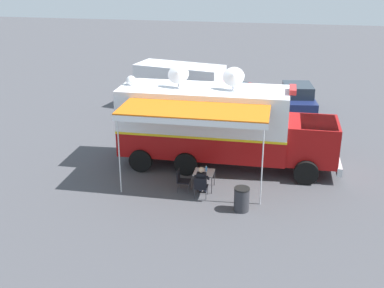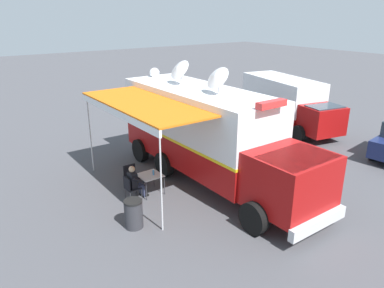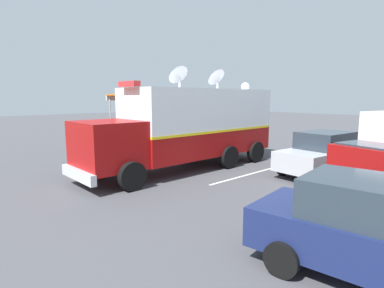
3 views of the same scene
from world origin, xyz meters
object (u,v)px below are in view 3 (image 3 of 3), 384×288
Objects in this scene: command_truck at (188,125)px; water_bottle at (161,143)px; trash_bin at (118,150)px; seated_responder at (154,145)px; folding_chair_beside_table at (170,147)px; folding_chair_at_table at (152,147)px; car_far_corner at (323,154)px; car_behind_truck at (377,232)px; folding_table at (161,146)px.

water_bottle is (2.31, -0.22, -1.11)m from command_truck.
seated_responder is at bearing -118.67° from trash_bin.
command_truck reaches higher than seated_responder.
folding_chair_beside_table is at bearing -64.25° from water_bottle.
seated_responder reaches higher than folding_chair_beside_table.
folding_chair_at_table and folding_chair_beside_table have the same top height.
car_behind_truck is at bearing 121.33° from car_far_corner.
seated_responder is (-0.19, -0.00, 0.14)m from folding_chair_at_table.
car_behind_truck reaches higher than folding_chair_at_table.
car_far_corner is (-7.36, -2.07, 0.37)m from folding_chair_beside_table.
car_behind_truck is at bearing 162.88° from folding_chair_at_table.
folding_table is at bearing -6.97° from command_truck.
car_far_corner is (-6.92, -2.99, 0.05)m from water_bottle.
car_far_corner reaches higher than folding_chair_at_table.
folding_chair_beside_table is 0.92m from seated_responder.
water_bottle is 0.18× the size of seated_responder.
folding_table is 0.19× the size of car_far_corner.
folding_chair_at_table is 8.37m from car_far_corner.
trash_bin is at bearing 44.38° from water_bottle.
folding_chair_at_table is at bearing 1.34° from folding_table.
seated_responder is at bearing 1.62° from folding_table.
command_truck is 2.16× the size of car_behind_truck.
folding_chair_at_table is at bearing -3.42° from water_bottle.
command_truck reaches higher than folding_chair_at_table.
folding_table is at bearing -33.83° from water_bottle.
water_bottle is at bearing -135.62° from trash_bin.
water_bottle is at bearing -18.19° from car_behind_truck.
trash_bin is at bearing 28.17° from car_far_corner.
command_truck is 9.31m from car_behind_truck.
seated_responder reaches higher than trash_bin.
water_bottle is at bearing 176.58° from folding_chair_at_table.
folding_chair_at_table is at bearing -113.35° from trash_bin.
folding_chair_beside_table is 2.76m from trash_bin.
car_behind_truck is at bearing 161.63° from folding_table.
car_behind_truck is (-11.37, 4.51, 0.37)m from folding_chair_beside_table.
folding_table is at bearing -132.32° from trash_bin.
command_truck is 42.45× the size of water_bottle.
trash_bin is at bearing 19.09° from command_truck.
car_behind_truck is at bearing 161.81° from water_bottle.
folding_table is 11.62m from car_behind_truck.
folding_table is 7.61m from car_far_corner.
trash_bin reaches higher than folding_chair_beside_table.
water_bottle is 11.50m from car_behind_truck.
water_bottle is 0.74m from seated_responder.
car_far_corner is (-8.53, -4.57, 0.42)m from trash_bin.
seated_responder is at bearing 21.01° from car_far_corner.
car_behind_truck and car_far_corner have the same top height.
folding_chair_beside_table is at bearing -115.04° from trash_bin.
seated_responder reaches higher than folding_chair_at_table.
trash_bin is (1.61, 1.58, -0.38)m from water_bottle.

